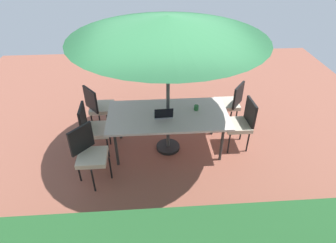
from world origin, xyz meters
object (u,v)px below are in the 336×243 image
(chair_southwest, at_px, (230,102))
(cup, at_px, (196,108))
(chair_west, at_px, (241,122))
(laptop, at_px, (163,115))
(chair_northeast, at_px, (89,153))
(chair_east, at_px, (93,127))
(patio_umbrella, at_px, (168,27))
(chair_southeast, at_px, (99,106))
(dining_table, at_px, (168,117))

(chair_southwest, xyz_separation_m, cup, (0.80, 0.59, 0.27))
(chair_west, bearing_deg, laptop, -91.02)
(chair_southwest, height_order, laptop, laptop)
(chair_northeast, bearing_deg, chair_southwest, -20.05)
(chair_east, bearing_deg, patio_umbrella, -91.60)
(chair_northeast, xyz_separation_m, chair_southeast, (0.03, -1.42, 0.00))
(dining_table, xyz_separation_m, chair_southwest, (-1.32, -0.70, -0.17))
(chair_southwest, distance_m, laptop, 1.62)
(laptop, bearing_deg, cup, -166.29)
(dining_table, height_order, cup, cup)
(dining_table, xyz_separation_m, patio_umbrella, (0.00, 0.00, 1.57))
(patio_umbrella, height_order, chair_northeast, patio_umbrella)
(dining_table, relative_size, chair_southwest, 2.17)
(patio_umbrella, bearing_deg, laptop, 40.88)
(dining_table, height_order, chair_northeast, chair_northeast)
(chair_northeast, relative_size, chair_west, 1.00)
(chair_southwest, bearing_deg, chair_west, 38.85)
(patio_umbrella, xyz_separation_m, chair_northeast, (1.30, 0.68, -1.74))
(dining_table, distance_m, cup, 0.54)
(patio_umbrella, relative_size, chair_east, 3.07)
(dining_table, relative_size, cup, 22.63)
(cup, bearing_deg, chair_southeast, -19.03)
(chair_southwest, relative_size, chair_southeast, 1.00)
(patio_umbrella, height_order, cup, patio_umbrella)
(chair_southeast, bearing_deg, laptop, -161.37)
(chair_northeast, bearing_deg, dining_table, -20.18)
(chair_southeast, height_order, laptop, laptop)
(chair_northeast, distance_m, chair_west, 2.72)
(chair_southwest, distance_m, chair_southeast, 2.64)
(patio_umbrella, relative_size, cup, 32.00)
(chair_northeast, xyz_separation_m, laptop, (-1.22, -0.61, 0.27))
(chair_east, height_order, chair_west, same)
(patio_umbrella, height_order, chair_west, patio_umbrella)
(chair_northeast, relative_size, laptop, 2.95)
(laptop, bearing_deg, patio_umbrella, -141.97)
(dining_table, xyz_separation_m, laptop, (0.08, 0.07, 0.10))
(patio_umbrella, bearing_deg, chair_southwest, -152.06)
(patio_umbrella, height_order, laptop, patio_umbrella)
(patio_umbrella, bearing_deg, chair_northeast, 27.68)
(laptop, distance_m, cup, 0.63)
(chair_northeast, xyz_separation_m, cup, (-1.82, -0.79, 0.27))
(chair_southeast, bearing_deg, chair_southwest, -129.14)
(laptop, bearing_deg, chair_southeast, -36.03)
(dining_table, bearing_deg, chair_east, -0.57)
(patio_umbrella, relative_size, chair_southwest, 3.07)
(dining_table, bearing_deg, laptop, 40.88)
(patio_umbrella, distance_m, chair_northeast, 2.28)
(chair_east, relative_size, laptop, 2.95)
(laptop, bearing_deg, chair_west, 179.37)
(patio_umbrella, relative_size, chair_southeast, 3.07)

